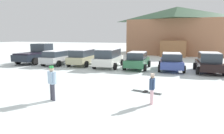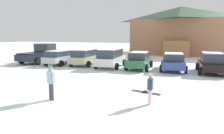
# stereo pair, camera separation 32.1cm
# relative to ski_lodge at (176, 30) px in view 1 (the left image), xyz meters

# --- Properties ---
(ground) EXTENTS (160.00, 160.00, 0.00)m
(ground) POSITION_rel_ski_lodge_xyz_m (-3.00, -31.62, -4.03)
(ground) COLOR white
(ski_lodge) EXTENTS (15.88, 12.33, 7.96)m
(ski_lodge) POSITION_rel_ski_lodge_xyz_m (0.00, 0.00, 0.00)
(ski_lodge) COLOR #A16B4B
(ski_lodge) RESTS_ON ground
(parked_silver_wagon) EXTENTS (2.11, 4.38, 1.54)m
(parked_silver_wagon) POSITION_rel_ski_lodge_xyz_m (-11.51, -18.34, -3.18)
(parked_silver_wagon) COLOR #B8BABB
(parked_silver_wagon) RESTS_ON ground
(parked_beige_suv) EXTENTS (2.30, 4.19, 1.68)m
(parked_beige_suv) POSITION_rel_ski_lodge_xyz_m (-8.81, -17.95, -3.12)
(parked_beige_suv) COLOR #B4AF86
(parked_beige_suv) RESTS_ON ground
(parked_white_suv) EXTENTS (2.45, 4.76, 1.81)m
(parked_white_suv) POSITION_rel_ski_lodge_xyz_m (-5.82, -18.18, -3.06)
(parked_white_suv) COLOR white
(parked_white_suv) RESTS_ON ground
(parked_green_coupe) EXTENTS (2.11, 4.30, 1.60)m
(parked_green_coupe) POSITION_rel_ski_lodge_xyz_m (-2.93, -18.23, -3.21)
(parked_green_coupe) COLOR #2C6942
(parked_green_coupe) RESTS_ON ground
(parked_blue_hatchback) EXTENTS (2.46, 4.37, 1.57)m
(parked_blue_hatchback) POSITION_rel_ski_lodge_xyz_m (0.12, -18.08, -3.22)
(parked_blue_hatchback) COLOR #374995
(parked_blue_hatchback) RESTS_ON ground
(parked_black_sedan) EXTENTS (2.24, 4.07, 1.72)m
(parked_black_sedan) POSITION_rel_ski_lodge_xyz_m (3.14, -18.34, -3.17)
(parked_black_sedan) COLOR black
(parked_black_sedan) RESTS_ON ground
(pickup_truck) EXTENTS (2.55, 5.36, 2.15)m
(pickup_truck) POSITION_rel_ski_lodge_xyz_m (-14.75, -17.64, -3.03)
(pickup_truck) COLOR #1C232C
(pickup_truck) RESTS_ON ground
(skier_adult_in_blue_parka) EXTENTS (0.55, 0.41, 1.67)m
(skier_adult_in_blue_parka) POSITION_rel_ski_lodge_xyz_m (-4.83, -28.79, -3.08)
(skier_adult_in_blue_parka) COLOR #3B3B47
(skier_adult_in_blue_parka) RESTS_ON ground
(skier_teen_in_navy_coat) EXTENTS (0.21, 0.52, 1.41)m
(skier_teen_in_navy_coat) POSITION_rel_ski_lodge_xyz_m (-0.27, -27.79, -3.23)
(skier_teen_in_navy_coat) COLOR #EFB6C1
(skier_teen_in_navy_coat) RESTS_ON ground
(pair_of_skis) EXTENTS (1.69, 0.64, 0.08)m
(pair_of_skis) POSITION_rel_ski_lodge_xyz_m (-0.83, -25.97, -4.01)
(pair_of_skis) COLOR #222628
(pair_of_skis) RESTS_ON ground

